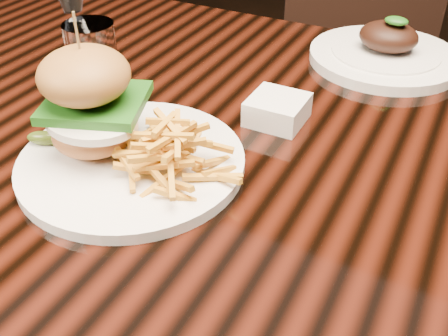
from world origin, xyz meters
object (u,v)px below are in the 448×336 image
at_px(dining_table, 270,192).
at_px(chair_far, 365,49).
at_px(far_dish, 385,53).
at_px(burger_plate, 124,132).

relative_size(dining_table, chair_far, 1.68).
relative_size(far_dish, chair_far, 0.27).
xyz_separation_m(dining_table, burger_plate, (-0.15, -0.12, 0.13)).
height_order(far_dish, chair_far, chair_far).
bearing_deg(burger_plate, chair_far, 77.69).
xyz_separation_m(burger_plate, far_dish, (0.22, 0.46, -0.03)).
distance_m(burger_plate, far_dish, 0.51).
relative_size(dining_table, burger_plate, 5.60).
distance_m(dining_table, far_dish, 0.36).
height_order(dining_table, burger_plate, burger_plate).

